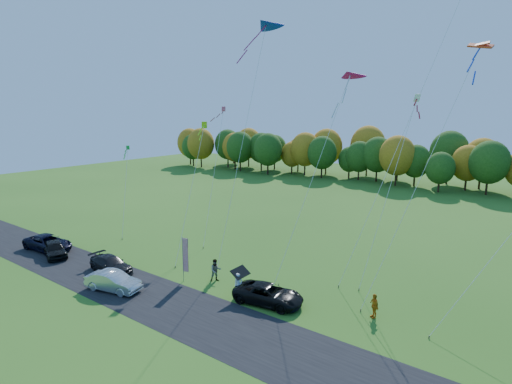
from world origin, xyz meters
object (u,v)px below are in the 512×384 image
Objects in this scene: person_east at (374,306)px; black_suv at (268,294)px; silver_sedan at (113,281)px.

black_suv is at bearing -117.02° from person_east.
black_suv is 12.56m from silver_sedan.
person_east reaches higher than black_suv.
person_east is (18.44, 8.02, 0.11)m from silver_sedan.
person_east reaches higher than silver_sedan.
black_suv is 1.14× the size of silver_sedan.
silver_sedan reaches higher than black_suv.
person_east is at bearing -80.38° from silver_sedan.
silver_sedan is 2.65× the size of person_east.
person_east is at bearing -78.92° from black_suv.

